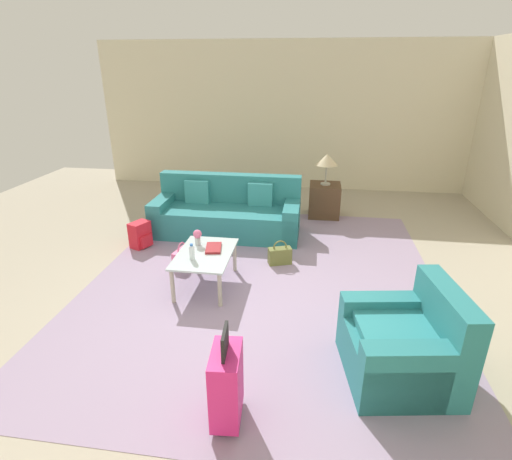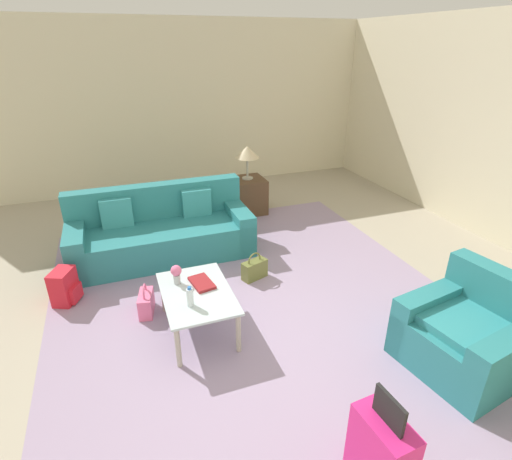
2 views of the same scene
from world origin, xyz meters
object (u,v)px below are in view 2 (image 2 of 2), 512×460
at_px(table_lamp, 247,153).
at_px(handbag_pink, 146,303).
at_px(water_bottle, 190,297).
at_px(coffee_table, 197,297).
at_px(coffee_table_book, 202,283).
at_px(side_table, 248,195).
at_px(armchair, 469,336).
at_px(flower_vase, 176,273).
at_px(handbag_olive, 255,269).
at_px(couch, 161,233).
at_px(suitcase_magenta, 380,455).
at_px(backpack_red, 65,287).

bearing_deg(table_lamp, handbag_pink, -40.20).
bearing_deg(water_bottle, coffee_table, 153.43).
bearing_deg(coffee_table_book, side_table, 142.20).
distance_m(coffee_table, table_lamp, 3.24).
relative_size(armchair, handbag_pink, 2.96).
distance_m(coffee_table_book, flower_vase, 0.27).
xyz_separation_m(table_lamp, handbag_olive, (2.07, -0.63, -0.91)).
xyz_separation_m(couch, table_lamp, (-1.00, 1.60, 0.73)).
bearing_deg(couch, side_table, 121.96).
relative_size(couch, handbag_pink, 6.63).
distance_m(side_table, suitcase_magenta, 4.87).
bearing_deg(flower_vase, side_table, 147.40).
height_order(suitcase_magenta, backpack_red, suitcase_magenta).
xyz_separation_m(armchair, handbag_pink, (-1.76, -2.64, -0.17)).
relative_size(flower_vase, table_lamp, 0.37).
bearing_deg(side_table, coffee_table, -28.18).
bearing_deg(coffee_table, handbag_olive, 130.02).
distance_m(water_bottle, table_lamp, 3.43).
height_order(coffee_table_book, table_lamp, table_lamp).
xyz_separation_m(couch, side_table, (-1.00, 1.60, -0.01)).
bearing_deg(handbag_pink, water_bottle, 28.69).
xyz_separation_m(couch, suitcase_magenta, (3.80, 0.80, 0.05)).
bearing_deg(water_bottle, flower_vase, -173.21).
height_order(couch, flower_vase, couch).
bearing_deg(table_lamp, couch, -58.04).
distance_m(armchair, side_table, 4.14).
relative_size(couch, coffee_table_book, 7.65).
distance_m(coffee_table, flower_vase, 0.32).
xyz_separation_m(suitcase_magenta, handbag_pink, (-2.47, -1.17, -0.23)).
relative_size(water_bottle, handbag_pink, 0.57).
bearing_deg(backpack_red, armchair, 56.57).
distance_m(suitcase_magenta, backpack_red, 3.60).
height_order(coffee_table_book, handbag_olive, coffee_table_book).
xyz_separation_m(handbag_olive, handbag_pink, (0.26, -1.34, 0.00)).
relative_size(suitcase_magenta, handbag_olive, 2.37).
bearing_deg(suitcase_magenta, water_bottle, -156.04).
bearing_deg(handbag_pink, flower_vase, 51.61).
distance_m(water_bottle, coffee_table_book, 0.38).
xyz_separation_m(coffee_table, flower_vase, (-0.22, -0.15, 0.18)).
distance_m(coffee_table, side_table, 3.18).
relative_size(water_bottle, table_lamp, 0.37).
xyz_separation_m(water_bottle, table_lamp, (-3.00, 1.60, 0.49)).
bearing_deg(side_table, table_lamp, 0.00).
xyz_separation_m(water_bottle, backpack_red, (-1.20, -1.19, -0.36)).
bearing_deg(coffee_table_book, handbag_olive, 117.80).
xyz_separation_m(water_bottle, flower_vase, (-0.42, -0.05, 0.03)).
relative_size(coffee_table_book, table_lamp, 0.56).
height_order(side_table, handbag_pink, side_table).
xyz_separation_m(couch, coffee_table_book, (1.68, 0.18, 0.17)).
bearing_deg(armchair, coffee_table, -120.71).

